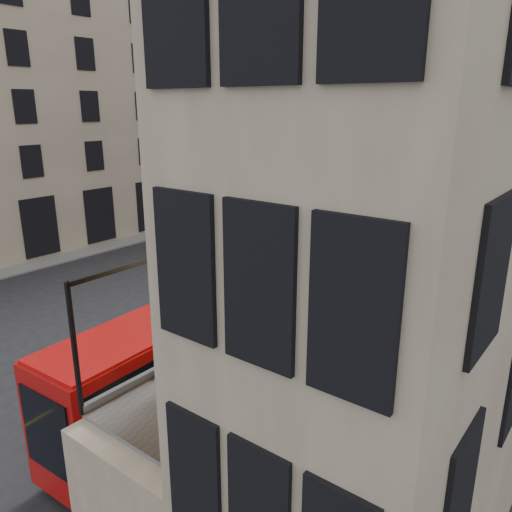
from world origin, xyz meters
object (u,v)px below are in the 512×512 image
Objects in this scene: car_c at (269,218)px; pedestrian_a at (308,204)px; cafe_table_near at (187,358)px; cafe_chair_d at (360,315)px; car_b at (414,227)px; cafe_chair_c at (306,345)px; cafe_table_mid at (275,311)px; cafe_chair_a at (238,402)px; traffic_light_far at (265,195)px; cyclist at (279,245)px; pedestrian_b at (350,225)px; traffic_light_near at (294,263)px; street_lamp_a at (173,210)px; bus_far at (283,201)px; pedestrian_c at (437,209)px; cafe_table_far at (320,291)px; street_lamp_b at (380,197)px; pedestrian_e at (204,212)px; cafe_chair_b at (281,359)px; bicycle at (341,265)px; car_a at (235,237)px; bus_near at (187,357)px.

pedestrian_a is at bearing -64.39° from car_c.
cafe_chair_d is (1.77, 5.30, -0.27)m from cafe_table_near.
cafe_chair_c reaches higher than car_b.
cafe_chair_a is (1.77, -3.76, -0.30)m from cafe_table_mid.
cyclist is at bearing -48.40° from traffic_light_far.
pedestrian_b is at bearing -144.75° from car_c.
cafe_chair_a is (8.52, -15.00, 2.43)m from traffic_light_near.
cafe_table_mid reaches higher than car_c.
bus_far is at bearing 55.06° from street_lamp_a.
car_b is (-0.34, 18.94, -1.65)m from traffic_light_near.
cafe_chair_d is (9.63, -36.41, 3.92)m from pedestrian_c.
street_lamp_b is at bearing 110.99° from cafe_table_far.
pedestrian_a is 36.42m from cafe_table_far.
cafe_table_near is at bearing 52.95° from pedestrian_e.
cafe_chair_d is (0.30, 3.61, -0.02)m from cafe_chair_b.
traffic_light_far is 5.04× the size of cafe_table_far.
traffic_light_near is at bearing -176.72° from bicycle.
cafe_table_mid is at bearing -26.57° from car_a.
cyclist reaches higher than car_b.
cafe_chair_c is (9.40, -39.01, 3.91)m from pedestrian_c.
car_c is 5.34× the size of cafe_chair_b.
street_lamp_a is 2.80× the size of pedestrian_a.
cafe_table_far is (19.43, -23.64, 4.44)m from car_c.
pedestrian_e is at bearing 133.07° from cafe_table_near.
pedestrian_e is 2.48× the size of cafe_chair_d.
pedestrian_e reaches higher than pedestrian_a.
pedestrian_a is at bearing 121.10° from cafe_chair_b.
cafe_chair_a reaches higher than bus_near.
bicycle is at bearing -75.24° from pedestrian_a.
cafe_table_mid is at bearing -159.66° from bicycle.
car_c is at bearing 126.93° from car_a.
street_lamp_b is 1.18× the size of car_c.
car_c is at bearing 125.38° from cafe_chair_a.
car_c is 32.17m from cafe_chair_d.
cafe_chair_c is (13.99, -18.65, 3.84)m from cyclist.
cafe_chair_c is at bearing -139.99° from cyclist.
pedestrian_c is 2.35× the size of cafe_chair_d.
cafe_chair_c is (8.57, -30.87, 4.05)m from car_b.
street_lamp_b is 1.13× the size of car_b.
car_c is 7.77m from pedestrian_b.
street_lamp_a is 15.51m from bicycle.
cafe_chair_a is at bearing -29.05° from car_a.
traffic_light_far is at bearing 52.84° from bicycle.
traffic_light_far is at bearing 133.07° from car_a.
car_c is 10.47m from cyclist.
pedestrian_b is 31.18m from cafe_chair_c.
bicycle is at bearing 114.19° from cafe_chair_b.
bus_near is at bearing -151.62° from cafe_table_far.
traffic_light_far is 1.97× the size of pedestrian_e.
pedestrian_c is at bearing 24.86° from pedestrian_b.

